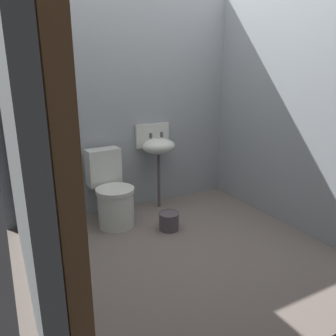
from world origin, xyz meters
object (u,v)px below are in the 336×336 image
wooden_door_post (65,162)px  bucket (169,221)px  toilet_near_wall (112,195)px  sink (158,145)px

wooden_door_post → bucket: size_ratio=11.13×
toilet_near_wall → bucket: bearing=132.9°
sink → bucket: bearing=-106.0°
wooden_door_post → sink: bearing=55.1°
wooden_door_post → toilet_near_wall: (0.77, 1.83, -0.91)m
wooden_door_post → sink: size_ratio=2.49×
wooden_door_post → toilet_near_wall: wooden_door_post is taller
bucket → sink: bearing=74.0°
sink → bucket: size_ratio=4.47×
toilet_near_wall → bucket: size_ratio=3.52×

